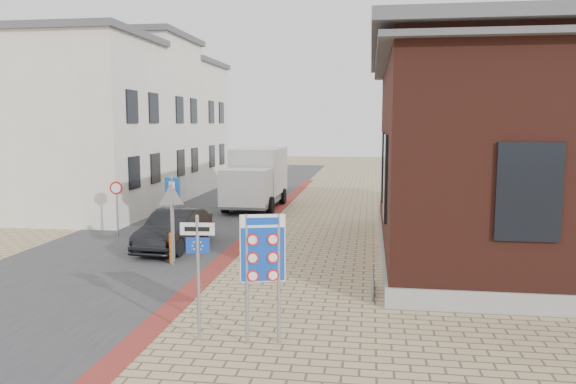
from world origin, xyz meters
The scene contains 16 objects.
ground centered at (0.00, 0.00, 0.00)m, with size 120.00×120.00×0.00m, color tan.
road_strip centered at (-5.50, 15.00, 0.01)m, with size 7.00×60.00×0.02m, color #38383A.
curb_strip centered at (-2.00, 10.00, 0.01)m, with size 0.60×40.00×0.02m, color maroon.
brick_building centered at (8.99, 7.00, 3.49)m, with size 13.00×13.00×6.80m.
townhouse_near centered at (-10.99, 12.00, 4.17)m, with size 7.40×6.40×8.30m.
townhouse_mid centered at (-10.99, 18.00, 4.57)m, with size 7.40×6.40×9.10m.
townhouse_far centered at (-10.99, 24.00, 4.17)m, with size 7.40×6.40×8.30m.
bike_rack centered at (2.65, 2.20, 0.26)m, with size 0.08×1.80×0.60m.
sedan centered at (-4.11, 6.28, 0.67)m, with size 1.42×4.07×1.34m, color black.
box_truck centered at (-3.20, 15.90, 1.56)m, with size 2.57×5.81×3.01m.
border_sign centered at (0.50, -1.50, 1.85)m, with size 0.86×0.28×2.58m.
essen_sign centered at (-0.80, -1.50, 1.68)m, with size 0.68×0.10×2.53m.
parking_sign centered at (-3.48, 4.50, 1.88)m, with size 0.56×0.28×2.73m.
yield_sign centered at (-3.37, 4.05, 1.89)m, with size 0.83×0.40×2.47m.
speed_sign centered at (-6.98, 8.00, 1.40)m, with size 0.50×0.07×2.12m.
bollard centered at (-3.50, 4.26, 0.48)m, with size 0.09×0.09×0.97m, color orange.
Camera 1 is at (2.52, -11.93, 4.32)m, focal length 35.00 mm.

